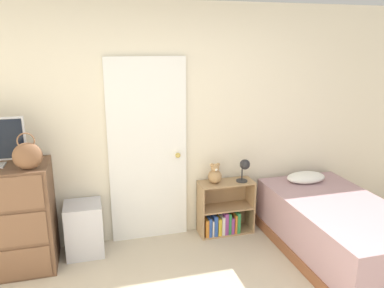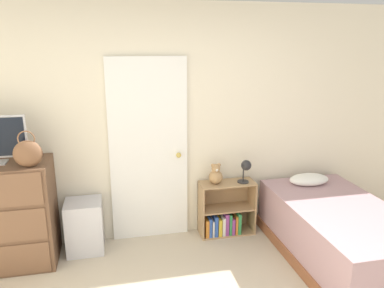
{
  "view_description": "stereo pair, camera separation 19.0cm",
  "coord_description": "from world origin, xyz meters",
  "px_view_note": "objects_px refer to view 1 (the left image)",
  "views": [
    {
      "loc": [
        -0.77,
        -1.83,
        2.13
      ],
      "look_at": [
        0.21,
        1.78,
        1.12
      ],
      "focal_mm": 35.0,
      "sensor_mm": 36.0,
      "label": 1
    },
    {
      "loc": [
        -0.59,
        -1.88,
        2.13
      ],
      "look_at": [
        0.21,
        1.78,
        1.12
      ],
      "focal_mm": 35.0,
      "sensor_mm": 36.0,
      "label": 2
    }
  ],
  "objects_px": {
    "handbag": "(28,156)",
    "teddy_bear": "(215,175)",
    "bookshelf": "(224,214)",
    "dresser": "(3,219)",
    "bed": "(338,229)",
    "storage_bin": "(84,229)",
    "desk_lamp": "(244,166)"
  },
  "relations": [
    {
      "from": "handbag",
      "to": "teddy_bear",
      "type": "bearing_deg",
      "value": 9.22
    },
    {
      "from": "handbag",
      "to": "bookshelf",
      "type": "bearing_deg",
      "value": 8.7
    },
    {
      "from": "bookshelf",
      "to": "dresser",
      "type": "bearing_deg",
      "value": -176.55
    },
    {
      "from": "handbag",
      "to": "bed",
      "type": "bearing_deg",
      "value": -9.11
    },
    {
      "from": "dresser",
      "to": "storage_bin",
      "type": "height_order",
      "value": "dresser"
    },
    {
      "from": "handbag",
      "to": "teddy_bear",
      "type": "distance_m",
      "value": 1.92
    },
    {
      "from": "bed",
      "to": "storage_bin",
      "type": "bearing_deg",
      "value": 163.88
    },
    {
      "from": "teddy_bear",
      "to": "bed",
      "type": "bearing_deg",
      "value": -35.57
    },
    {
      "from": "dresser",
      "to": "handbag",
      "type": "height_order",
      "value": "handbag"
    },
    {
      "from": "dresser",
      "to": "bed",
      "type": "height_order",
      "value": "dresser"
    },
    {
      "from": "teddy_bear",
      "to": "bed",
      "type": "relative_size",
      "value": 0.13
    },
    {
      "from": "dresser",
      "to": "desk_lamp",
      "type": "height_order",
      "value": "dresser"
    },
    {
      "from": "bookshelf",
      "to": "teddy_bear",
      "type": "relative_size",
      "value": 2.66
    },
    {
      "from": "storage_bin",
      "to": "bed",
      "type": "relative_size",
      "value": 0.3
    },
    {
      "from": "storage_bin",
      "to": "desk_lamp",
      "type": "height_order",
      "value": "desk_lamp"
    },
    {
      "from": "bookshelf",
      "to": "desk_lamp",
      "type": "xyz_separation_m",
      "value": [
        0.22,
        -0.04,
        0.57
      ]
    },
    {
      "from": "storage_bin",
      "to": "teddy_bear",
      "type": "height_order",
      "value": "teddy_bear"
    },
    {
      "from": "handbag",
      "to": "bookshelf",
      "type": "xyz_separation_m",
      "value": [
        1.96,
        0.3,
        -0.95
      ]
    },
    {
      "from": "dresser",
      "to": "handbag",
      "type": "relative_size",
      "value": 3.1
    },
    {
      "from": "storage_bin",
      "to": "desk_lamp",
      "type": "relative_size",
      "value": 2.12
    },
    {
      "from": "dresser",
      "to": "teddy_bear",
      "type": "height_order",
      "value": "dresser"
    },
    {
      "from": "storage_bin",
      "to": "bed",
      "type": "height_order",
      "value": "bed"
    },
    {
      "from": "handbag",
      "to": "desk_lamp",
      "type": "distance_m",
      "value": 2.23
    },
    {
      "from": "handbag",
      "to": "storage_bin",
      "type": "bearing_deg",
      "value": 31.71
    },
    {
      "from": "handbag",
      "to": "bed",
      "type": "distance_m",
      "value": 3.08
    },
    {
      "from": "handbag",
      "to": "bed",
      "type": "relative_size",
      "value": 0.19
    },
    {
      "from": "teddy_bear",
      "to": "storage_bin",
      "type": "bearing_deg",
      "value": -178.25
    },
    {
      "from": "storage_bin",
      "to": "bed",
      "type": "distance_m",
      "value": 2.61
    },
    {
      "from": "desk_lamp",
      "to": "storage_bin",
      "type": "bearing_deg",
      "value": -179.92
    },
    {
      "from": "bed",
      "to": "dresser",
      "type": "bearing_deg",
      "value": 168.93
    },
    {
      "from": "teddy_bear",
      "to": "bed",
      "type": "height_order",
      "value": "teddy_bear"
    },
    {
      "from": "storage_bin",
      "to": "desk_lamp",
      "type": "bearing_deg",
      "value": 0.08
    }
  ]
}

